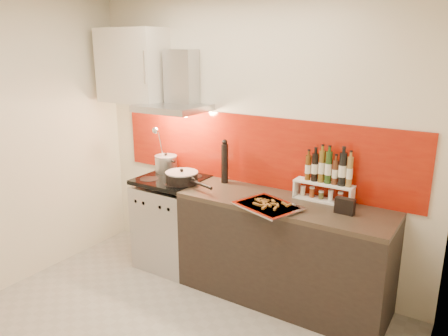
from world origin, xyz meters
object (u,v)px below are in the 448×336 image
Objects in this scene: saute_pan at (182,177)px; stock_pot at (166,163)px; range_stove at (173,223)px; pepper_mill at (225,162)px; counter at (283,251)px; baking_tray at (268,206)px.

stock_pot is at bearing 149.74° from saute_pan.
range_stove is 0.60m from stock_pot.
pepper_mill is (0.31, 0.25, 0.14)m from saute_pan.
saute_pan is at bearing -20.00° from range_stove.
baking_tray reaches higher than counter.
baking_tray is (0.95, -0.12, -0.05)m from saute_pan.
stock_pot is at bearing -177.54° from pepper_mill.
range_stove is 1.58× the size of saute_pan.
counter is (1.20, 0.00, 0.01)m from range_stove.
counter is 3.10× the size of baking_tray.
range_stove is at bearing -160.50° from pepper_mill.
range_stove is at bearing -179.77° from counter.
counter is 4.32× the size of pepper_mill.
stock_pot is at bearing 140.79° from range_stove.
counter is at bearing -13.93° from pepper_mill.
stock_pot is 0.43m from saute_pan.
pepper_mill reaches higher than range_stove.
range_stove is at bearing 160.00° from saute_pan.
pepper_mill is (0.50, 0.18, 0.66)m from range_stove.
stock_pot is at bearing 165.52° from baking_tray.
counter is at bearing 0.23° from range_stove.
range_stove is 0.85m from pepper_mill.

